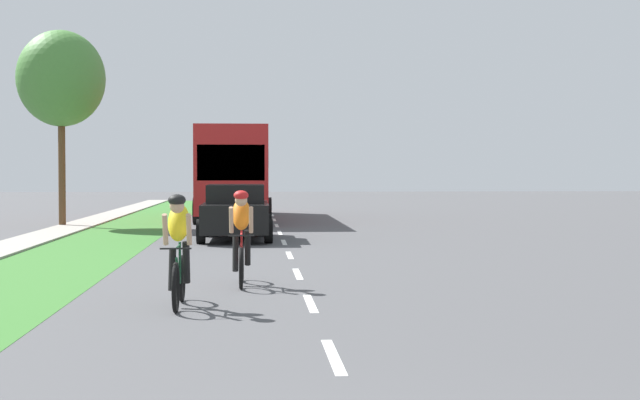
{
  "coord_description": "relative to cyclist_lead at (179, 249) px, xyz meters",
  "views": [
    {
      "loc": [
        -0.81,
        -3.84,
        1.89
      ],
      "look_at": [
        0.63,
        15.73,
        1.27
      ],
      "focal_mm": 51.07,
      "sensor_mm": 36.0,
      "label": 1
    }
  ],
  "objects": [
    {
      "name": "grass_verge",
      "position": [
        -2.99,
        11.19,
        -0.81
      ],
      "size": [
        2.76,
        70.0,
        0.01
      ],
      "primitive_type": "cube",
      "color": "#38722D",
      "rests_on": "ground_plane"
    },
    {
      "name": "cyclist_lead",
      "position": [
        0.0,
        0.0,
        0.0
      ],
      "size": [
        0.42,
        1.72,
        1.58
      ],
      "color": "black",
      "rests_on": "ground_plane"
    },
    {
      "name": "lane_markings_center",
      "position": [
        1.84,
        15.19,
        -0.81
      ],
      "size": [
        0.12,
        54.07,
        0.01
      ],
      "color": "white",
      "rests_on": "ground_plane"
    },
    {
      "name": "sidewalk_concrete",
      "position": [
        -5.01,
        11.19,
        -0.81
      ],
      "size": [
        1.28,
        70.0,
        0.1
      ],
      "primitive_type": "cube",
      "color": "#9E998E",
      "rests_on": "ground_plane"
    },
    {
      "name": "sedan_black",
      "position": [
        0.55,
        12.52,
        -0.04
      ],
      "size": [
        1.98,
        4.3,
        1.52
      ],
      "color": "black",
      "rests_on": "ground_plane"
    },
    {
      "name": "ground_plane",
      "position": [
        1.84,
        11.19,
        -0.81
      ],
      "size": [
        120.0,
        120.0,
        0.0
      ],
      "primitive_type": "plane",
      "color": "#4C4C4F"
    },
    {
      "name": "bus_red",
      "position": [
        0.29,
        23.55,
        1.17
      ],
      "size": [
        2.78,
        11.6,
        3.48
      ],
      "color": "red",
      "rests_on": "ground_plane"
    },
    {
      "name": "street_tree_near",
      "position": [
        -5.52,
        19.1,
        4.23
      ],
      "size": [
        2.99,
        2.99,
        6.71
      ],
      "color": "brown",
      "rests_on": "ground_plane"
    },
    {
      "name": "cyclist_trailing",
      "position": [
        0.84,
        2.36,
        0.0
      ],
      "size": [
        0.42,
        1.72,
        1.58
      ],
      "color": "black",
      "rests_on": "ground_plane"
    }
  ]
}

